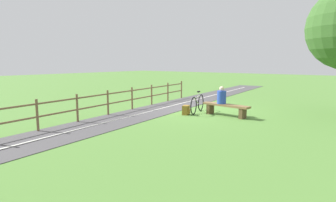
{
  "coord_description": "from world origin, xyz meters",
  "views": [
    {
      "loc": [
        -6.64,
        10.94,
        2.19
      ],
      "look_at": [
        -1.08,
        3.64,
        0.89
      ],
      "focal_mm": 30.0,
      "sensor_mm": 36.0,
      "label": 1
    }
  ],
  "objects_px": {
    "backpack": "(186,110)",
    "bicycle": "(197,104)",
    "person_seated": "(222,96)",
    "bench": "(226,108)"
  },
  "relations": [
    {
      "from": "person_seated",
      "to": "bench",
      "type": "bearing_deg",
      "value": -180.0
    },
    {
      "from": "person_seated",
      "to": "backpack",
      "type": "bearing_deg",
      "value": 38.52
    },
    {
      "from": "bicycle",
      "to": "bench",
      "type": "bearing_deg",
      "value": 79.03
    },
    {
      "from": "person_seated",
      "to": "backpack",
      "type": "xyz_separation_m",
      "value": [
        1.22,
        0.76,
        -0.59
      ]
    },
    {
      "from": "bench",
      "to": "person_seated",
      "type": "bearing_deg",
      "value": 0.0
    },
    {
      "from": "bench",
      "to": "person_seated",
      "type": "height_order",
      "value": "person_seated"
    },
    {
      "from": "backpack",
      "to": "person_seated",
      "type": "bearing_deg",
      "value": -148.17
    },
    {
      "from": "backpack",
      "to": "bicycle",
      "type": "bearing_deg",
      "value": -100.81
    },
    {
      "from": "bench",
      "to": "backpack",
      "type": "bearing_deg",
      "value": 33.86
    },
    {
      "from": "bicycle",
      "to": "backpack",
      "type": "bearing_deg",
      "value": -24.28
    }
  ]
}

